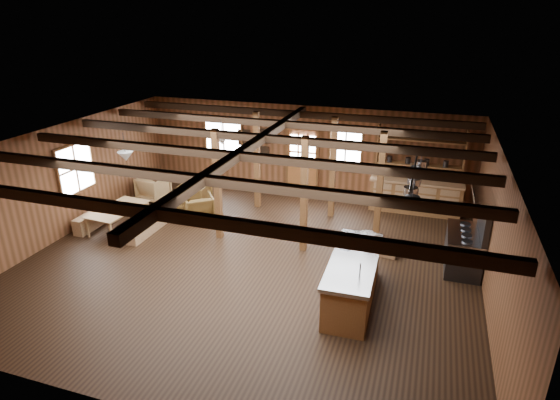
# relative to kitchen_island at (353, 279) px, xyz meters

# --- Properties ---
(room) EXTENTS (10.04, 9.04, 2.84)m
(room) POSITION_rel_kitchen_island_xyz_m (-2.49, 0.77, 0.92)
(room) COLOR black
(room) RESTS_ON ground
(ceiling_joists) EXTENTS (9.80, 8.82, 0.18)m
(ceiling_joists) POSITION_rel_kitchen_island_xyz_m (-2.49, 0.95, 2.20)
(ceiling_joists) COLOR black
(ceiling_joists) RESTS_ON ceiling
(timber_posts) EXTENTS (3.95, 2.35, 2.80)m
(timber_posts) POSITION_rel_kitchen_island_xyz_m (-1.97, 2.85, 0.92)
(timber_posts) COLOR #4A2F15
(timber_posts) RESTS_ON floor
(back_door) EXTENTS (1.02, 0.08, 2.15)m
(back_door) POSITION_rel_kitchen_island_xyz_m (-2.49, 5.22, 0.40)
(back_door) COLOR brown
(back_door) RESTS_ON floor
(window_back_left) EXTENTS (1.32, 0.06, 1.32)m
(window_back_left) POSITION_rel_kitchen_island_xyz_m (-5.09, 5.23, 1.12)
(window_back_left) COLOR white
(window_back_left) RESTS_ON wall_back
(window_back_right) EXTENTS (1.02, 0.06, 1.32)m
(window_back_right) POSITION_rel_kitchen_island_xyz_m (-1.19, 5.23, 1.12)
(window_back_right) COLOR white
(window_back_right) RESTS_ON wall_back
(window_left) EXTENTS (0.14, 1.24, 1.32)m
(window_left) POSITION_rel_kitchen_island_xyz_m (-7.45, 1.27, 1.12)
(window_left) COLOR white
(window_left) RESTS_ON wall_back
(notice_boards) EXTENTS (1.08, 0.03, 0.90)m
(notice_boards) POSITION_rel_kitchen_island_xyz_m (-3.99, 5.23, 1.16)
(notice_boards) COLOR silver
(notice_boards) RESTS_ON wall_back
(back_counter) EXTENTS (2.55, 0.60, 2.45)m
(back_counter) POSITION_rel_kitchen_island_xyz_m (0.91, 4.98, 0.12)
(back_counter) COLOR brown
(back_counter) RESTS_ON floor
(pendant_lamps) EXTENTS (1.86, 2.36, 0.66)m
(pendant_lamps) POSITION_rel_kitchen_island_xyz_m (-4.74, 1.77, 1.77)
(pendant_lamps) COLOR #313134
(pendant_lamps) RESTS_ON ceiling
(pot_rack) EXTENTS (0.45, 3.00, 0.45)m
(pot_rack) POSITION_rel_kitchen_island_xyz_m (0.91, 1.10, 1.79)
(pot_rack) COLOR #313134
(pot_rack) RESTS_ON ceiling
(kitchen_island) EXTENTS (0.94, 2.52, 1.20)m
(kitchen_island) POSITION_rel_kitchen_island_xyz_m (0.00, 0.00, 0.00)
(kitchen_island) COLOR brown
(kitchen_island) RESTS_ON floor
(step_stool) EXTENTS (0.44, 0.34, 0.36)m
(step_stool) POSITION_rel_kitchen_island_xyz_m (0.51, 2.08, -0.30)
(step_stool) COLOR brown
(step_stool) RESTS_ON floor
(commercial_range) EXTENTS (0.78, 1.48, 1.82)m
(commercial_range) POSITION_rel_kitchen_island_xyz_m (2.16, 2.04, 0.12)
(commercial_range) COLOR #313134
(commercial_range) RESTS_ON floor
(dining_table) EXTENTS (1.03, 1.69, 0.57)m
(dining_table) POSITION_rel_kitchen_island_xyz_m (-6.39, 1.39, -0.19)
(dining_table) COLOR #9A7246
(dining_table) RESTS_ON floor
(bench_wall) EXTENTS (0.29, 1.54, 0.42)m
(bench_wall) POSITION_rel_kitchen_island_xyz_m (-7.14, 1.39, -0.27)
(bench_wall) COLOR brown
(bench_wall) RESTS_ON floor
(bench_aisle) EXTENTS (0.29, 1.55, 0.43)m
(bench_aisle) POSITION_rel_kitchen_island_xyz_m (-5.55, 1.39, -0.26)
(bench_aisle) COLOR brown
(bench_aisle) RESTS_ON floor
(armchair_a) EXTENTS (1.07, 1.07, 0.70)m
(armchair_a) POSITION_rel_kitchen_island_xyz_m (-4.69, 2.58, -0.13)
(armchair_a) COLOR brown
(armchair_a) RESTS_ON floor
(armchair_b) EXTENTS (0.86, 0.88, 0.75)m
(armchair_b) POSITION_rel_kitchen_island_xyz_m (-5.18, 3.29, -0.10)
(armchair_b) COLOR brown
(armchair_b) RESTS_ON floor
(armchair_c) EXTENTS (0.89, 0.91, 0.74)m
(armchair_c) POSITION_rel_kitchen_island_xyz_m (-6.69, 3.49, -0.11)
(armchair_c) COLOR #997445
(armchair_c) RESTS_ON floor
(counter_pot) EXTENTS (0.34, 0.34, 0.20)m
(counter_pot) POSITION_rel_kitchen_island_xyz_m (0.13, 0.76, 0.56)
(counter_pot) COLOR silver
(counter_pot) RESTS_ON kitchen_island
(bowl) EXTENTS (0.27, 0.27, 0.07)m
(bowl) POSITION_rel_kitchen_island_xyz_m (-0.25, 0.45, 0.49)
(bowl) COLOR silver
(bowl) RESTS_ON kitchen_island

